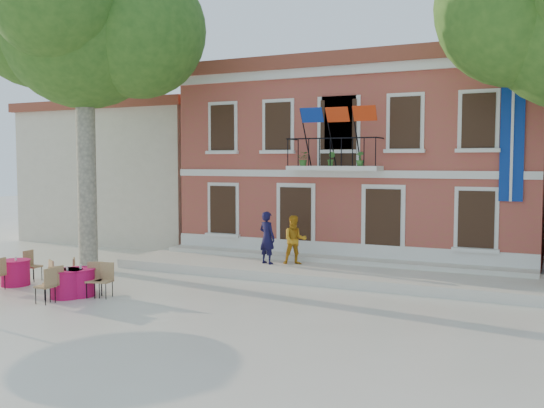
{
  "coord_description": "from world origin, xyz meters",
  "views": [
    {
      "loc": [
        8.9,
        -14.0,
        3.72
      ],
      "look_at": [
        0.63,
        3.5,
        2.36
      ],
      "focal_mm": 40.0,
      "sensor_mm": 36.0,
      "label": 1
    }
  ],
  "objects_px": {
    "pedestrian_navy": "(267,238)",
    "cafe_table_0": "(15,272)",
    "plane_tree_west": "(84,25)",
    "pedestrian_orange": "(295,240)",
    "cafe_table_3": "(79,281)",
    "cafe_table_1": "(66,282)"
  },
  "relations": [
    {
      "from": "pedestrian_navy",
      "to": "cafe_table_0",
      "type": "xyz_separation_m",
      "value": [
        -5.94,
        -5.15,
        -0.76
      ]
    },
    {
      "from": "plane_tree_west",
      "to": "cafe_table_0",
      "type": "bearing_deg",
      "value": -92.94
    },
    {
      "from": "pedestrian_orange",
      "to": "cafe_table_3",
      "type": "distance_m",
      "value": 7.03
    },
    {
      "from": "pedestrian_orange",
      "to": "cafe_table_0",
      "type": "relative_size",
      "value": 0.84
    },
    {
      "from": "pedestrian_navy",
      "to": "cafe_table_0",
      "type": "height_order",
      "value": "pedestrian_navy"
    },
    {
      "from": "cafe_table_0",
      "to": "cafe_table_3",
      "type": "bearing_deg",
      "value": -5.83
    },
    {
      "from": "cafe_table_1",
      "to": "cafe_table_3",
      "type": "height_order",
      "value": "same"
    },
    {
      "from": "pedestrian_navy",
      "to": "cafe_table_3",
      "type": "height_order",
      "value": "pedestrian_navy"
    },
    {
      "from": "cafe_table_1",
      "to": "plane_tree_west",
      "type": "bearing_deg",
      "value": 124.38
    },
    {
      "from": "cafe_table_1",
      "to": "pedestrian_orange",
      "type": "bearing_deg",
      "value": 54.93
    },
    {
      "from": "pedestrian_orange",
      "to": "cafe_table_3",
      "type": "relative_size",
      "value": 0.88
    },
    {
      "from": "pedestrian_orange",
      "to": "cafe_table_3",
      "type": "height_order",
      "value": "pedestrian_orange"
    },
    {
      "from": "plane_tree_west",
      "to": "cafe_table_0",
      "type": "relative_size",
      "value": 5.77
    },
    {
      "from": "pedestrian_navy",
      "to": "cafe_table_0",
      "type": "bearing_deg",
      "value": 60.36
    },
    {
      "from": "cafe_table_1",
      "to": "cafe_table_3",
      "type": "xyz_separation_m",
      "value": [
        0.19,
        0.31,
        0.0
      ]
    },
    {
      "from": "cafe_table_0",
      "to": "cafe_table_3",
      "type": "distance_m",
      "value": 2.8
    },
    {
      "from": "pedestrian_navy",
      "to": "pedestrian_orange",
      "type": "relative_size",
      "value": 1.08
    },
    {
      "from": "cafe_table_0",
      "to": "pedestrian_navy",
      "type": "bearing_deg",
      "value": 40.92
    },
    {
      "from": "pedestrian_navy",
      "to": "pedestrian_orange",
      "type": "xyz_separation_m",
      "value": [
        0.89,
        0.28,
        -0.07
      ]
    },
    {
      "from": "pedestrian_orange",
      "to": "cafe_table_3",
      "type": "xyz_separation_m",
      "value": [
        -4.04,
        -5.71,
        -0.69
      ]
    },
    {
      "from": "pedestrian_orange",
      "to": "cafe_table_1",
      "type": "distance_m",
      "value": 7.39
    },
    {
      "from": "pedestrian_navy",
      "to": "cafe_table_3",
      "type": "xyz_separation_m",
      "value": [
        -3.15,
        -5.43,
        -0.75
      ]
    }
  ]
}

